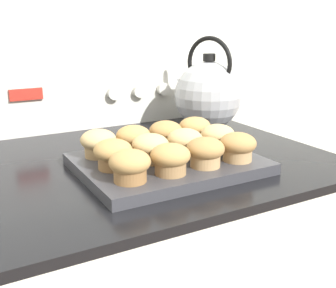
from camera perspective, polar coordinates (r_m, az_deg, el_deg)
wall_back at (r=1.24m, az=-12.00°, el=17.31°), size 8.00×0.05×2.40m
control_panel at (r=1.20m, az=-10.53°, el=6.81°), size 0.78×0.07×0.19m
muffin_pan at (r=0.85m, az=-0.03°, el=-2.67°), size 0.35×0.28×0.02m
muffin_r0_c0 at (r=0.72m, az=-5.18°, el=-2.89°), size 0.07×0.07×0.06m
muffin_r0_c1 at (r=0.76m, az=0.33°, el=-1.98°), size 0.07×0.07×0.06m
muffin_r0_c2 at (r=0.80m, az=5.09°, el=-1.04°), size 0.07×0.07×0.06m
muffin_r0_c3 at (r=0.84m, az=9.43°, el=-0.31°), size 0.07×0.07×0.06m
muffin_r1_c0 at (r=0.79m, az=-7.46°, el=-1.30°), size 0.07×0.07×0.06m
muffin_r1_c1 at (r=0.82m, az=-2.40°, el=-0.49°), size 0.07×0.07×0.06m
muffin_r1_c2 at (r=0.86m, az=2.31°, el=0.30°), size 0.07×0.07×0.06m
muffin_r1_c3 at (r=0.90m, az=6.74°, el=0.93°), size 0.07×0.07×0.06m
muffin_r2_c0 at (r=0.87m, az=-9.41°, el=0.18°), size 0.07×0.07×0.06m
muffin_r2_c1 at (r=0.89m, az=-4.71°, el=0.78°), size 0.07×0.07×0.06m
muffin_r2_c2 at (r=0.93m, az=-0.31°, el=1.48°), size 0.07×0.07×0.06m
muffin_r2_c3 at (r=0.97m, az=3.66°, el=2.05°), size 0.07×0.07×0.06m
tea_kettle at (r=1.17m, az=5.41°, el=6.75°), size 0.19×0.21×0.25m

